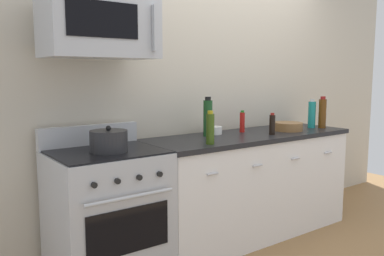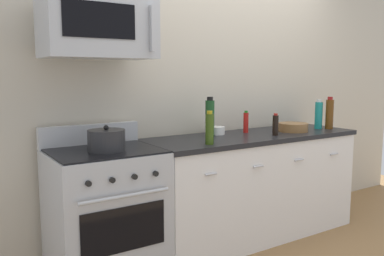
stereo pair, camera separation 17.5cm
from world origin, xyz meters
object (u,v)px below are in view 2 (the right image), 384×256
Objects in this scene: bottle_olive_oil at (210,129)px; stockpot at (106,140)px; bottle_wine_green at (210,118)px; bottle_soy_sauce_dark at (275,125)px; range_oven at (106,212)px; bottle_hot_sauce_red at (246,122)px; bottle_sparkling_teal at (319,115)px; bowl_white_ceramic at (216,130)px; microwave at (98,29)px; bottle_wine_amber at (330,114)px; bowl_wooden_salad at (293,127)px.

stockpot is at bearing 168.04° from bottle_olive_oil.
bottle_soy_sauce_dark is (0.50, -0.26, -0.07)m from bottle_wine_green.
range_oven is 1.49m from bottle_hot_sauce_red.
bottle_sparkling_teal is (1.17, -0.17, -0.02)m from bottle_wine_green.
bottle_sparkling_teal reaches higher than range_oven.
bottle_soy_sauce_dark reaches higher than bowl_white_ceramic.
bowl_white_ceramic is at bearing 6.96° from microwave.
bottle_hot_sauce_red reaches higher than bowl_white_ceramic.
bottle_wine_amber is 0.74m from bottle_soy_sauce_dark.
bottle_wine_green is at bearing 152.31° from bottle_soy_sauce_dark.
bottle_hot_sauce_red is at bearing 7.01° from stockpot.
bottle_hot_sauce_red is (0.40, 0.01, -0.07)m from bottle_wine_green.
bottle_olive_oil is at bearing -176.67° from bottle_wine_amber.
range_oven is at bearing 178.42° from bottle_sparkling_teal.
bowl_white_ceramic is (0.12, 0.07, -0.12)m from bottle_wine_green.
bottle_wine_green reaches higher than bottle_olive_oil.
range_oven is at bearing -170.75° from bowl_white_ceramic.
bottle_wine_green is 1.26m from bottle_wine_amber.
bottle_sparkling_teal is 0.78m from bottle_hot_sauce_red.
stockpot is (-0.00, -0.10, -0.75)m from microwave.
range_oven reaches higher than bowl_wooden_salad.
bottle_wine_amber is 1.62× the size of bottle_soy_sauce_dark.
range_oven is 5.40× the size of bottle_hot_sauce_red.
range_oven is 3.19× the size of bottle_wine_green.
bottle_wine_green is 0.57m from bottle_soy_sauce_dark.
bottle_sparkling_teal reaches higher than bowl_wooden_salad.
bottle_wine_green is 1.18× the size of bottle_sparkling_teal.
bottle_sparkling_teal is 0.67m from bottle_soy_sauce_dark.
bottle_soy_sauce_dark reaches higher than stockpot.
range_oven is 1.59m from bottle_soy_sauce_dark.
bottle_wine_amber reaches higher than stockpot.
bottle_sparkling_teal is at bearing -0.04° from bowl_wooden_salad.
bottle_wine_green is 1.18m from bottle_sparkling_teal.
microwave is at bearing 161.09° from bottle_olive_oil.
bottle_wine_amber is 1.21× the size of stockpot.
bottle_wine_amber is (2.22, -0.13, 0.60)m from range_oven.
bowl_wooden_salad is at bearing 8.28° from bottle_olive_oil.
bottle_hot_sauce_red is at bearing 163.78° from bottle_wine_amber.
bottle_hot_sauce_red reaches higher than bottle_soy_sauce_dark.
stockpot reaches higher than bowl_white_ceramic.
stockpot is (-1.49, 0.10, -0.02)m from bottle_soy_sauce_dark.
stockpot is (0.00, -0.05, 0.53)m from range_oven.
bottle_sparkling_teal reaches higher than stockpot.
bottle_olive_oil is 1.07m from bowl_wooden_salad.
bottle_wine_amber reaches higher than bowl_wooden_salad.
bottle_sparkling_teal is at bearing 137.83° from bottle_wine_amber.
range_oven is 3.77× the size of bottle_sparkling_teal.
bowl_white_ceramic is at bearing 164.80° from bottle_wine_amber.
stockpot reaches higher than range_oven.
microwave is at bearing 175.59° from bottle_wine_amber.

